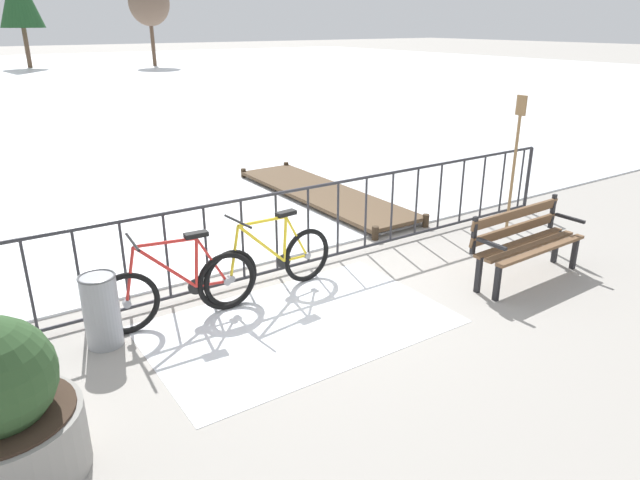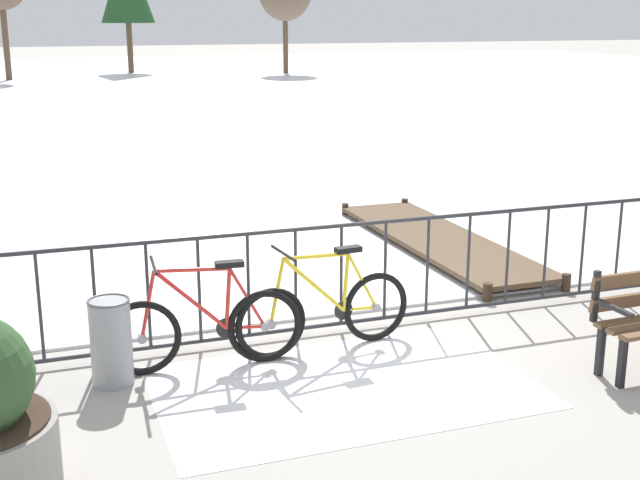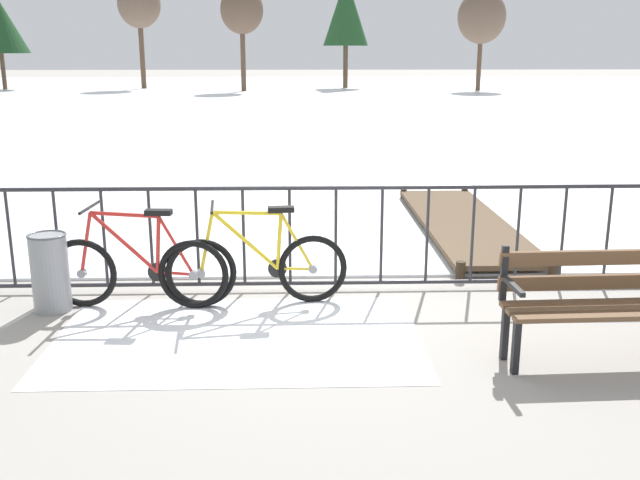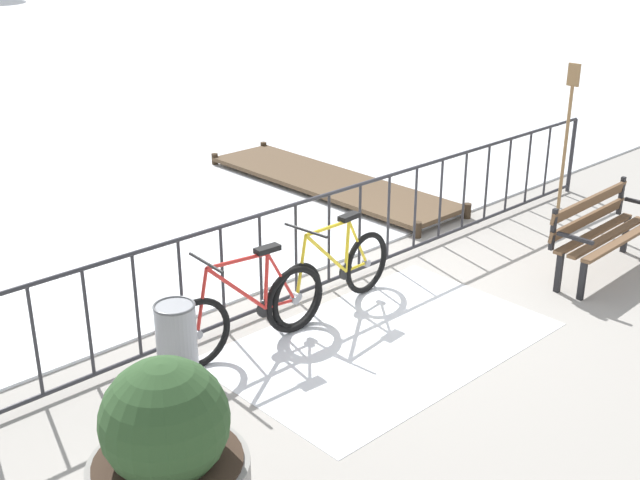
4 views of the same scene
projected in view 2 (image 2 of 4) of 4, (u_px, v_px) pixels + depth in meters
ground_plane at (363, 328)px, 8.24m from camera, size 160.00×160.00×0.00m
frozen_pond at (93, 90)px, 34.08m from camera, size 80.00×56.00×0.03m
snow_patch at (344, 387)px, 6.94m from camera, size 3.07×1.92×0.01m
railing_fence at (363, 273)px, 8.10m from camera, size 9.06×0.06×1.07m
bicycle_near_railing at (325, 311)px, 7.63m from camera, size 1.71×0.52×0.97m
bicycle_second at (205, 328)px, 7.22m from camera, size 1.71×0.52×0.97m
trash_bin at (111, 341)px, 6.92m from camera, size 0.35×0.35×0.73m
wooden_dock at (438, 239)px, 11.05m from camera, size 1.10×4.26×0.20m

